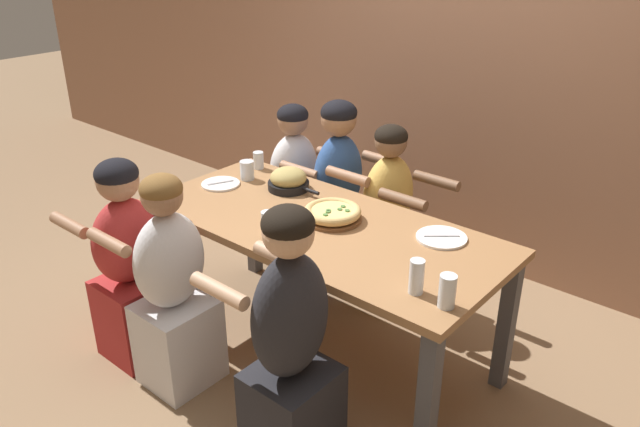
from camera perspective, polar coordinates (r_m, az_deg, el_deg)
ground_plane at (r=3.46m, az=0.00°, el=-12.13°), size 18.00×18.00×0.00m
restaurant_back_panel at (r=3.99m, az=14.18°, el=17.34°), size 10.00×0.06×3.20m
dining_table at (r=3.10m, az=0.00°, el=-2.34°), size 1.85×0.83×0.75m
pizza_board_main at (r=3.07m, az=1.14°, el=0.01°), size 0.29×0.29×0.07m
skillet_bowl at (r=3.43m, az=-2.89°, el=3.06°), size 0.33×0.23×0.12m
empty_plate_a at (r=2.96m, az=11.04°, el=-2.17°), size 0.24×0.24×0.02m
empty_plate_b at (r=3.54m, az=-9.08°, el=2.69°), size 0.21×0.21×0.02m
drinking_glass_a at (r=3.74m, az=-5.64°, el=4.76°), size 0.06×0.06×0.10m
drinking_glass_b at (r=2.50m, az=8.82°, el=-5.72°), size 0.06×0.06×0.15m
drinking_glass_c at (r=2.43m, az=11.56°, el=-6.97°), size 0.07×0.07×0.14m
drinking_glass_d at (r=2.92m, az=-4.77°, el=-1.10°), size 0.06×0.06×0.12m
drinking_glass_e at (r=3.58m, az=-6.68°, el=3.95°), size 0.08×0.08×0.11m
diner_far_center at (r=3.64m, az=6.17°, el=-1.00°), size 0.51×0.40×1.10m
diner_far_left at (r=4.06m, az=-2.34°, el=1.94°), size 0.51×0.40×1.08m
diner_near_left at (r=3.30m, az=-16.98°, el=-4.79°), size 0.51×0.40×1.09m
diner_near_midleft at (r=3.05m, az=-13.32°, el=-7.05°), size 0.51×0.40×1.10m
diner_near_midright at (r=2.55m, az=-2.72°, el=-12.45°), size 0.51×0.40×1.18m
diner_far_midleft at (r=3.82m, az=1.68°, el=1.26°), size 0.51×0.40×1.17m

